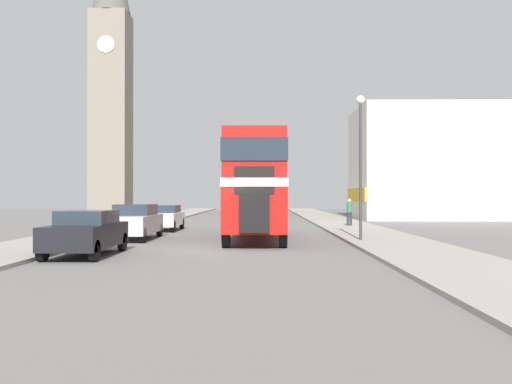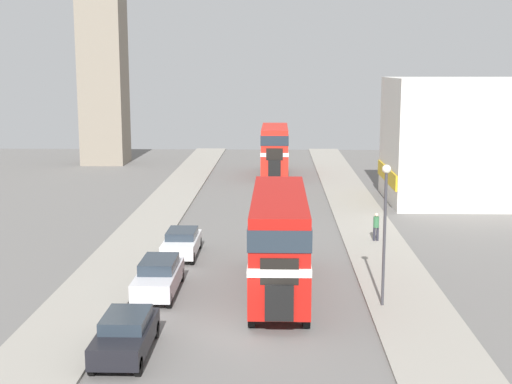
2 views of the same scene
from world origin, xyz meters
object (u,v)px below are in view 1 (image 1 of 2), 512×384
at_px(bus_distant, 257,189).
at_px(pedestrian_walking, 349,210).
at_px(car_parked_far, 164,217).
at_px(church_tower, 111,64).
at_px(double_decker_bus, 256,180).
at_px(car_parked_near, 86,232).
at_px(street_lamp, 361,145).
at_px(car_parked_mid, 135,221).

bearing_deg(bus_distant, pedestrian_walking, -77.08).
bearing_deg(pedestrian_walking, car_parked_far, -163.26).
bearing_deg(pedestrian_walking, church_tower, 125.08).
bearing_deg(pedestrian_walking, double_decker_bus, -121.11).
relative_size(car_parked_near, street_lamp, 0.71).
bearing_deg(car_parked_near, bus_distant, 83.22).
relative_size(car_parked_far, pedestrian_walking, 2.59).
bearing_deg(car_parked_mid, street_lamp, -9.59).
relative_size(double_decker_bus, church_tower, 0.31).
distance_m(bus_distant, pedestrian_walking, 26.18).
bearing_deg(church_tower, car_parked_near, -75.84).
bearing_deg(car_parked_mid, bus_distant, 81.96).
bearing_deg(car_parked_far, double_decker_bus, -49.33).
relative_size(pedestrian_walking, church_tower, 0.05).
height_order(car_parked_near, pedestrian_walking, pedestrian_walking).
xyz_separation_m(car_parked_far, street_lamp, (9.38, -7.93, 3.23)).
distance_m(car_parked_mid, car_parked_far, 6.32).
distance_m(double_decker_bus, church_tower, 48.25).
height_order(double_decker_bus, car_parked_mid, double_decker_bus).
relative_size(bus_distant, car_parked_mid, 2.05).
bearing_deg(car_parked_far, car_parked_near, -90.85).
xyz_separation_m(double_decker_bus, pedestrian_walking, (5.51, 9.13, -1.59)).
xyz_separation_m(bus_distant, car_parked_near, (-4.96, -41.76, -1.91)).
bearing_deg(church_tower, car_parked_far, -70.78).
relative_size(street_lamp, church_tower, 0.17).
relative_size(car_parked_mid, car_parked_far, 1.11).
bearing_deg(bus_distant, car_parked_near, -96.78).
height_order(pedestrian_walking, church_tower, church_tower).
xyz_separation_m(car_parked_mid, street_lamp, (9.55, -1.61, 3.17)).
bearing_deg(pedestrian_walking, bus_distant, 102.92).
relative_size(car_parked_near, pedestrian_walking, 2.60).
height_order(car_parked_far, pedestrian_walking, pedestrian_walking).
height_order(double_decker_bus, bus_distant, bus_distant).
relative_size(car_parked_near, car_parked_far, 1.01).
bearing_deg(car_parked_far, pedestrian_walking, 16.74).
bearing_deg(pedestrian_walking, car_parked_near, -123.55).
bearing_deg(street_lamp, pedestrian_walking, 83.67).
xyz_separation_m(car_parked_near, car_parked_mid, (0.02, 6.79, 0.04)).
xyz_separation_m(car_parked_mid, car_parked_far, (0.17, 6.31, -0.06)).
xyz_separation_m(double_decker_bus, bus_distant, (-0.33, 34.59, 0.05)).
height_order(car_parked_mid, church_tower, church_tower).
relative_size(bus_distant, car_parked_far, 2.28).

